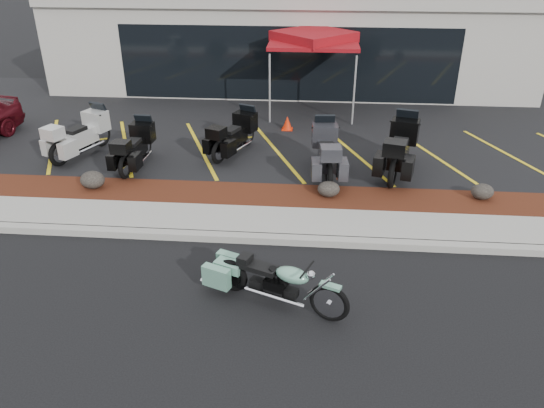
# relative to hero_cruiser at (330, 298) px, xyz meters

# --- Properties ---
(ground) EXTENTS (90.00, 90.00, 0.00)m
(ground) POSITION_rel_hero_cruiser_xyz_m (-1.40, 1.48, -0.46)
(ground) COLOR black
(ground) RESTS_ON ground
(curb) EXTENTS (24.00, 0.25, 0.15)m
(curb) POSITION_rel_hero_cruiser_xyz_m (-1.40, 2.38, -0.39)
(curb) COLOR gray
(curb) RESTS_ON ground
(sidewalk) EXTENTS (24.00, 1.20, 0.15)m
(sidewalk) POSITION_rel_hero_cruiser_xyz_m (-1.40, 3.08, -0.39)
(sidewalk) COLOR gray
(sidewalk) RESTS_ON ground
(mulch_bed) EXTENTS (24.00, 1.20, 0.16)m
(mulch_bed) POSITION_rel_hero_cruiser_xyz_m (-1.40, 4.28, -0.38)
(mulch_bed) COLOR #34110B
(mulch_bed) RESTS_ON ground
(upper_lot) EXTENTS (26.00, 9.60, 0.15)m
(upper_lot) POSITION_rel_hero_cruiser_xyz_m (-1.40, 9.68, -0.39)
(upper_lot) COLOR black
(upper_lot) RESTS_ON ground
(dealership_building) EXTENTS (18.00, 8.16, 4.00)m
(dealership_building) POSITION_rel_hero_cruiser_xyz_m (-1.40, 15.95, 1.54)
(dealership_building) COLOR #ABA59A
(dealership_building) RESTS_ON ground
(boulder_left) EXTENTS (0.60, 0.50, 0.42)m
(boulder_left) POSITION_rel_hero_cruiser_xyz_m (-5.66, 4.29, -0.09)
(boulder_left) COLOR black
(boulder_left) RESTS_ON mulch_bed
(boulder_mid) EXTENTS (0.52, 0.44, 0.37)m
(boulder_mid) POSITION_rel_hero_cruiser_xyz_m (0.04, 4.31, -0.12)
(boulder_mid) COLOR black
(boulder_mid) RESTS_ON mulch_bed
(boulder_right) EXTENTS (0.52, 0.43, 0.37)m
(boulder_right) POSITION_rel_hero_cruiser_xyz_m (3.61, 4.47, -0.12)
(boulder_right) COLOR black
(boulder_right) RESTS_ON mulch_bed
(hero_cruiser) EXTENTS (2.68, 1.60, 0.92)m
(hero_cruiser) POSITION_rel_hero_cruiser_xyz_m (0.00, 0.00, 0.00)
(hero_cruiser) COLOR #6AA589
(hero_cruiser) RESTS_ON ground
(touring_white) EXTENTS (1.60, 2.39, 1.30)m
(touring_white) POSITION_rel_hero_cruiser_xyz_m (-6.47, 7.07, 0.34)
(touring_white) COLOR #BABAB6
(touring_white) RESTS_ON upper_lot
(touring_black_front) EXTENTS (0.92, 2.11, 1.20)m
(touring_black_front) POSITION_rel_hero_cruiser_xyz_m (-4.97, 6.41, 0.29)
(touring_black_front) COLOR black
(touring_black_front) RESTS_ON upper_lot
(touring_black_mid) EXTENTS (1.57, 2.25, 1.23)m
(touring_black_mid) POSITION_rel_hero_cruiser_xyz_m (-2.27, 7.47, 0.30)
(touring_black_mid) COLOR black
(touring_black_mid) RESTS_ON upper_lot
(touring_grey) EXTENTS (1.06, 2.37, 1.34)m
(touring_grey) POSITION_rel_hero_cruiser_xyz_m (-0.09, 6.36, 0.36)
(touring_grey) COLOR #2C2C31
(touring_grey) RESTS_ON upper_lot
(touring_black_rear) EXTENTS (1.59, 2.66, 1.45)m
(touring_black_rear) POSITION_rel_hero_cruiser_xyz_m (2.07, 6.68, 0.41)
(touring_black_rear) COLOR black
(touring_black_rear) RESTS_ON upper_lot
(traffic_cone) EXTENTS (0.42, 0.42, 0.43)m
(traffic_cone) POSITION_rel_hero_cruiser_xyz_m (-1.20, 8.94, -0.10)
(traffic_cone) COLOR red
(traffic_cone) RESTS_ON upper_lot
(popup_canopy) EXTENTS (3.29, 3.29, 2.67)m
(popup_canopy) POSITION_rel_hero_cruiser_xyz_m (-0.48, 10.95, 2.11)
(popup_canopy) COLOR silver
(popup_canopy) RESTS_ON upper_lot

